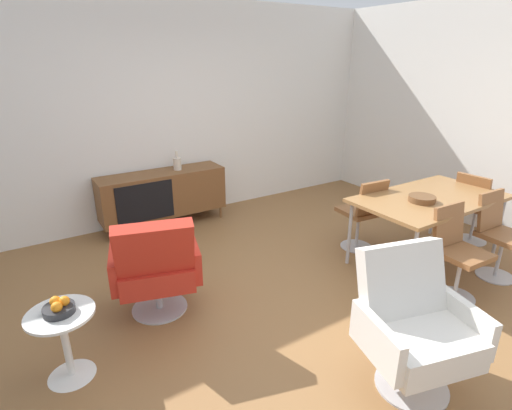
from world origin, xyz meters
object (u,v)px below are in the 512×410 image
(dining_chair_back_left, at_px, (363,211))
(dining_chair_far_end, at_px, (475,205))
(armchair_black_shell, at_px, (414,323))
(fruit_bowl, at_px, (59,307))
(vase_cobalt, at_px, (177,163))
(side_table_round, at_px, (65,338))
(dining_table, at_px, (430,201))
(dining_chair_front_left, at_px, (457,249))
(sideboard, at_px, (163,193))
(lounge_chair_red, at_px, (156,266))
(dining_chair_front_right, at_px, (498,232))
(wooden_bowl_on_table, at_px, (422,199))

(dining_chair_back_left, relative_size, dining_chair_far_end, 1.00)
(armchair_black_shell, distance_m, fruit_bowl, 2.32)
(vase_cobalt, height_order, side_table_round, vase_cobalt)
(dining_table, xyz_separation_m, dining_chair_front_left, (-0.35, -0.56, -0.23))
(sideboard, xyz_separation_m, dining_table, (2.01, -2.46, 0.26))
(lounge_chair_red, bearing_deg, armchair_black_shell, -54.49)
(dining_chair_front_right, relative_size, armchair_black_shell, 0.90)
(dining_table, height_order, armchair_black_shell, armchair_black_shell)
(vase_cobalt, bearing_deg, side_table_round, -127.98)
(lounge_chair_red, bearing_deg, dining_chair_back_left, -1.23)
(sideboard, bearing_deg, fruit_bowl, -124.12)
(dining_chair_front_right, xyz_separation_m, dining_chair_front_left, (-0.70, -0.00, 0.00))
(dining_chair_front_right, height_order, fruit_bowl, dining_chair_front_right)
(dining_table, bearing_deg, dining_chair_front_right, -57.79)
(dining_chair_far_end, xyz_separation_m, armchair_black_shell, (-2.46, -1.03, -0.00))
(sideboard, distance_m, dining_chair_far_end, 3.80)
(dining_chair_back_left, bearing_deg, vase_cobalt, 126.92)
(dining_chair_far_end, height_order, side_table_round, dining_chair_far_end)
(vase_cobalt, xyz_separation_m, dining_chair_front_right, (2.13, -3.02, -0.34))
(wooden_bowl_on_table, bearing_deg, sideboard, 125.86)
(dining_chair_far_end, xyz_separation_m, side_table_round, (-4.40, 0.25, -0.15))
(dining_chair_front_left, xyz_separation_m, fruit_bowl, (-3.16, 0.81, 0.09))
(sideboard, distance_m, lounge_chair_red, 1.98)
(dining_table, height_order, dining_chair_far_end, dining_chair_far_end)
(vase_cobalt, bearing_deg, sideboard, -179.53)
(armchair_black_shell, bearing_deg, fruit_bowl, 146.68)
(armchair_black_shell, bearing_deg, dining_table, 33.27)
(dining_table, bearing_deg, vase_cobalt, 125.94)
(armchair_black_shell, bearing_deg, side_table_round, 146.72)
(sideboard, relative_size, fruit_bowl, 8.00)
(wooden_bowl_on_table, distance_m, dining_chair_front_right, 0.82)
(dining_chair_front_left, bearing_deg, wooden_bowl_on_table, 74.53)
(sideboard, distance_m, dining_table, 3.18)
(dining_chair_front_right, xyz_separation_m, fruit_bowl, (-3.86, 0.81, 0.09))
(armchair_black_shell, bearing_deg, dining_chair_back_left, 52.63)
(dining_chair_back_left, height_order, lounge_chair_red, lounge_chair_red)
(lounge_chair_red, bearing_deg, sideboard, 68.50)
(sideboard, height_order, armchair_black_shell, armchair_black_shell)
(vase_cobalt, relative_size, dining_chair_back_left, 0.29)
(vase_cobalt, xyz_separation_m, lounge_chair_red, (-0.96, -1.85, -0.34))
(dining_chair_front_left, bearing_deg, armchair_black_shell, -158.96)
(vase_cobalt, bearing_deg, dining_table, -54.06)
(sideboard, bearing_deg, dining_chair_front_left, -61.12)
(dining_chair_back_left, height_order, side_table_round, dining_chair_back_left)
(armchair_black_shell, relative_size, side_table_round, 1.82)
(wooden_bowl_on_table, height_order, dining_chair_front_right, dining_chair_front_right)
(dining_chair_back_left, distance_m, lounge_chair_red, 2.38)
(vase_cobalt, distance_m, dining_chair_back_left, 2.40)
(sideboard, xyz_separation_m, armchair_black_shell, (0.44, -3.48, 0.03))
(dining_chair_back_left, relative_size, dining_chair_front_right, 1.00)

